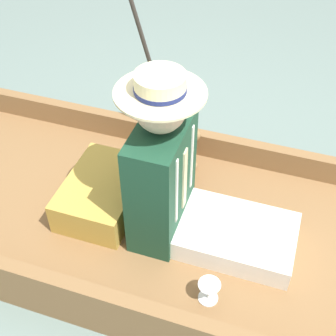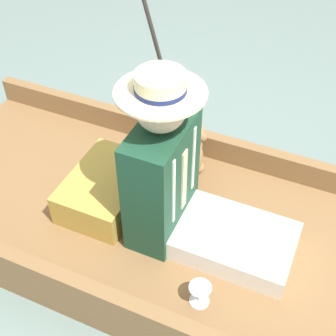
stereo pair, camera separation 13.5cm
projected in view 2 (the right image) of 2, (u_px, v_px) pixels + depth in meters
name	position (u px, v px, depth m)	size (l,w,h in m)	color
ground_plane	(182.00, 245.00, 2.32)	(16.00, 16.00, 0.00)	slate
punt_boat	(183.00, 234.00, 2.27)	(1.13, 2.85, 0.28)	brown
seat_cushion	(106.00, 189.00, 2.28)	(0.48, 0.34, 0.17)	#B7933D
seated_person	(181.00, 185.00, 2.00)	(0.40, 0.79, 0.83)	white
teddy_bear	(191.00, 150.00, 2.36)	(0.26, 0.15, 0.37)	#9E754C
wine_glass	(200.00, 292.00, 1.88)	(0.09, 0.09, 0.10)	silver
walking_cane	(162.00, 66.00, 2.26)	(0.04, 0.28, 0.92)	#2D2823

